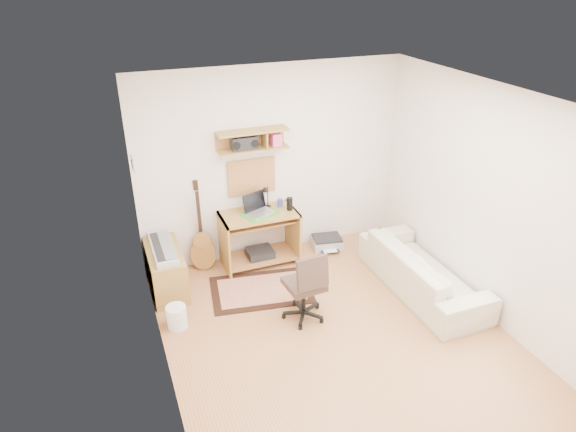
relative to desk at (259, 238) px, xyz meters
name	(u,v)px	position (x,y,z in m)	size (l,w,h in m)	color
floor	(335,334)	(0.30, -1.73, -0.38)	(3.60, 4.00, 0.01)	#B87D4D
ceiling	(347,100)	(0.30, -1.73, 2.23)	(3.60, 4.00, 0.01)	white
back_wall	(272,164)	(0.30, 0.28, 0.93)	(3.60, 0.01, 2.60)	silver
left_wall	(156,266)	(-1.51, -1.73, 0.93)	(0.01, 4.00, 2.60)	silver
right_wall	(487,203)	(2.10, -1.73, 0.93)	(0.01, 4.00, 2.60)	silver
wall_shelf	(253,140)	(0.00, 0.15, 1.32)	(0.90, 0.25, 0.26)	#AA813C
cork_board	(252,177)	(0.00, 0.25, 0.79)	(0.64, 0.03, 0.49)	tan
wall_photo	(133,164)	(-1.49, -0.23, 1.34)	(0.02, 0.20, 0.15)	#4C8CBF
desk	(259,238)	(0.00, 0.00, 0.00)	(1.00, 0.55, 0.75)	#AA813C
laptop	(260,205)	(0.01, -0.02, 0.51)	(0.34, 0.34, 0.26)	silver
speaker	(290,204)	(0.41, -0.05, 0.46)	(0.08, 0.08, 0.17)	black
desk_lamp	(268,196)	(0.18, 0.14, 0.53)	(0.10, 0.10, 0.31)	black
pencil_cup	(280,203)	(0.33, 0.10, 0.43)	(0.07, 0.07, 0.10)	#333F9A
boombox	(244,143)	(-0.12, 0.15, 1.30)	(0.32, 0.15, 0.16)	black
rug	(261,290)	(-0.20, -0.63, -0.37)	(1.23, 0.82, 0.02)	beige
task_chair	(304,284)	(0.09, -1.31, 0.08)	(0.46, 0.46, 0.90)	#3A2B22
cabinet	(166,270)	(-1.28, -0.18, -0.10)	(0.40, 0.90, 0.55)	#AA813C
music_keyboard	(163,248)	(-1.28, -0.18, 0.21)	(0.26, 0.82, 0.07)	#B2B5BA
guitar	(201,227)	(-0.74, 0.13, 0.24)	(0.33, 0.21, 1.24)	#AD7735
waste_basket	(177,317)	(-1.30, -0.96, -0.24)	(0.22, 0.22, 0.27)	white
printer	(327,242)	(1.03, 0.04, -0.29)	(0.41, 0.32, 0.16)	#A5A8AA
sofa	(423,264)	(1.68, -1.33, 0.00)	(1.92, 0.56, 0.75)	beige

